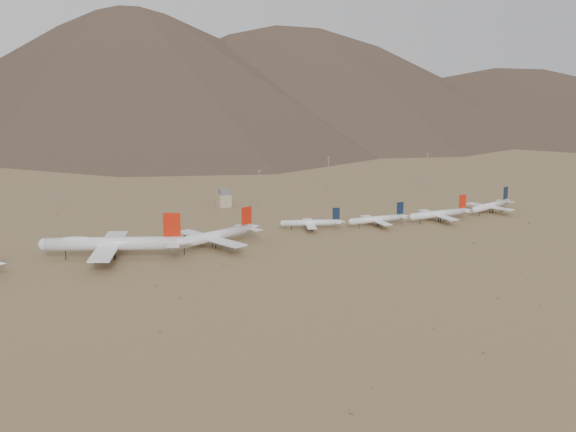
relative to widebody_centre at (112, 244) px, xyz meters
name	(u,v)px	position (x,y,z in m)	size (l,w,h in m)	color
ground	(251,254)	(66.00, -20.46, -8.05)	(3000.00, 3000.00, 0.00)	olive
mountain_ridge	(18,12)	(66.00, 879.54, 141.95)	(4400.00, 1000.00, 300.00)	#4A3A2C
widebody_centre	(112,244)	(0.00, 0.00, 0.00)	(74.33, 59.61, 23.36)	silver
widebody_east	(213,236)	(52.71, -0.36, -1.56)	(60.60, 48.39, 18.83)	silver
narrowbody_a	(312,223)	(119.40, 15.96, -3.93)	(36.91, 27.57, 12.72)	silver
narrowbody_b	(379,219)	(158.65, 7.45, -3.70)	(40.69, 29.11, 13.42)	silver
narrowbody_c	(440,214)	(199.04, 2.61, -3.13)	(45.98, 32.87, 15.17)	silver
narrowbody_d	(492,205)	(243.96, 10.23, -3.27)	(42.80, 31.96, 14.74)	silver
control_tower	(224,199)	(96.00, 99.54, -2.74)	(8.00, 8.00, 12.00)	tan
mast_west	(54,194)	(-9.67, 114.89, 6.15)	(2.00, 0.60, 25.70)	gray
mast_centre	(259,188)	(113.98, 82.04, 6.15)	(2.00, 0.60, 25.70)	gray
mast_east	(328,173)	(183.25, 118.32, 6.15)	(2.00, 0.60, 25.70)	gray
mast_far_east	(427,169)	(256.99, 101.64, 6.15)	(2.00, 0.60, 25.70)	gray
desert_scrub	(346,304)	(71.23, -111.40, -7.71)	(431.33, 179.38, 0.93)	brown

